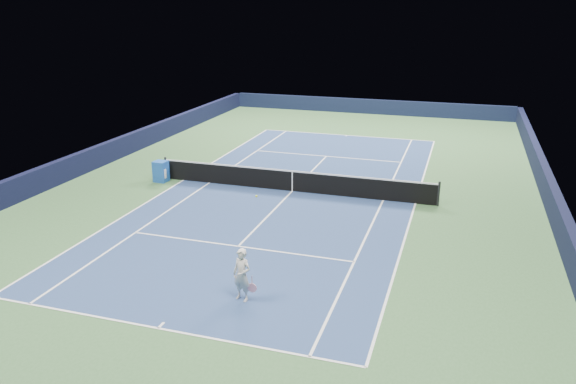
% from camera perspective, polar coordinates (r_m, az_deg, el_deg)
% --- Properties ---
extents(ground, '(40.00, 40.00, 0.00)m').
position_cam_1_polar(ground, '(25.41, 0.44, 0.08)').
color(ground, '#345B31').
rests_on(ground, ground).
extents(wall_far, '(22.00, 0.35, 1.10)m').
position_cam_1_polar(wall_far, '(44.08, 8.18, 8.60)').
color(wall_far, black).
rests_on(wall_far, ground).
extents(wall_right, '(0.35, 40.00, 1.10)m').
position_cam_1_polar(wall_right, '(24.50, 25.41, -1.14)').
color(wall_right, black).
rests_on(wall_right, ground).
extents(wall_left, '(0.35, 40.00, 1.10)m').
position_cam_1_polar(wall_left, '(30.14, -19.65, 3.05)').
color(wall_left, black).
rests_on(wall_left, ground).
extents(court_surface, '(10.97, 23.77, 0.01)m').
position_cam_1_polar(court_surface, '(25.41, 0.44, 0.09)').
color(court_surface, navy).
rests_on(court_surface, ground).
extents(baseline_far, '(10.97, 0.08, 0.00)m').
position_cam_1_polar(baseline_far, '(36.52, 6.00, 5.75)').
color(baseline_far, white).
rests_on(baseline_far, ground).
extents(baseline_near, '(10.97, 0.08, 0.00)m').
position_cam_1_polar(baseline_near, '(15.48, -13.06, -13.33)').
color(baseline_near, white).
rests_on(baseline_near, ground).
extents(sideline_doubles_right, '(0.08, 23.77, 0.00)m').
position_cam_1_polar(sideline_doubles_right, '(24.45, 12.82, -1.14)').
color(sideline_doubles_right, white).
rests_on(sideline_doubles_right, ground).
extents(sideline_doubles_left, '(0.08, 23.77, 0.00)m').
position_cam_1_polar(sideline_doubles_left, '(27.45, -10.56, 1.20)').
color(sideline_doubles_left, white).
rests_on(sideline_doubles_left, ground).
extents(sideline_singles_right, '(0.08, 23.77, 0.00)m').
position_cam_1_polar(sideline_singles_right, '(24.58, 9.65, -0.82)').
color(sideline_singles_right, white).
rests_on(sideline_singles_right, ground).
extents(sideline_singles_left, '(0.08, 23.77, 0.00)m').
position_cam_1_polar(sideline_singles_left, '(26.85, -7.98, 0.95)').
color(sideline_singles_left, white).
rests_on(sideline_singles_left, ground).
extents(service_line_far, '(8.23, 0.08, 0.00)m').
position_cam_1_polar(service_line_far, '(31.32, 3.92, 3.65)').
color(service_line_far, white).
rests_on(service_line_far, ground).
extents(service_line_near, '(8.23, 0.08, 0.00)m').
position_cam_1_polar(service_line_near, '(19.80, -5.07, -5.51)').
color(service_line_near, white).
rests_on(service_line_near, ground).
extents(center_service_line, '(0.08, 12.80, 0.00)m').
position_cam_1_polar(center_service_line, '(25.41, 0.44, 0.10)').
color(center_service_line, white).
rests_on(center_service_line, ground).
extents(center_mark_far, '(0.08, 0.30, 0.00)m').
position_cam_1_polar(center_mark_far, '(36.38, 5.95, 5.70)').
color(center_mark_far, white).
rests_on(center_mark_far, ground).
extents(center_mark_near, '(0.08, 0.30, 0.00)m').
position_cam_1_polar(center_mark_near, '(15.59, -12.78, -13.07)').
color(center_mark_near, white).
rests_on(center_mark_near, ground).
extents(tennis_net, '(12.90, 0.10, 1.07)m').
position_cam_1_polar(tennis_net, '(25.25, 0.45, 1.17)').
color(tennis_net, black).
rests_on(tennis_net, ground).
extents(sponsor_cube, '(0.65, 0.59, 1.00)m').
position_cam_1_polar(sponsor_cube, '(27.34, -12.78, 2.05)').
color(sponsor_cube, blue).
rests_on(sponsor_cube, ground).
extents(tennis_player, '(0.79, 1.29, 2.86)m').
position_cam_1_polar(tennis_player, '(16.08, -4.69, -8.40)').
color(tennis_player, silver).
rests_on(tennis_player, ground).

